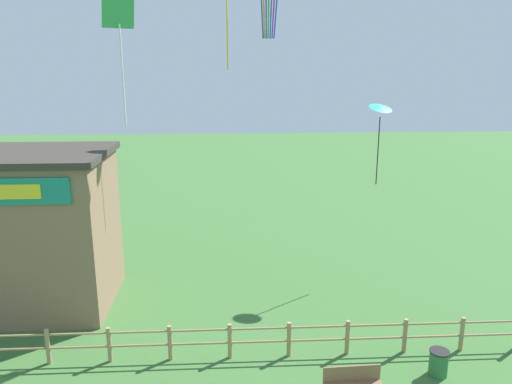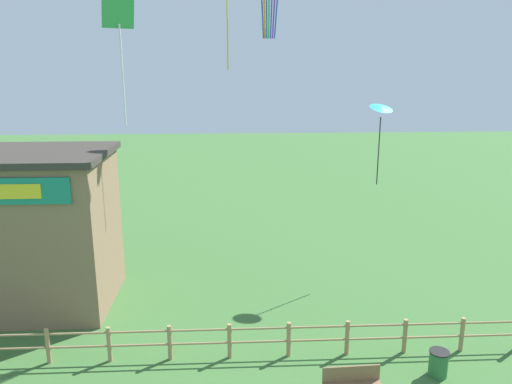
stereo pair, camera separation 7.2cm
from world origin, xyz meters
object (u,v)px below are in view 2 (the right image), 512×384
(park_bench_near_fence, at_px, (352,382))
(trash_bin, at_px, (438,363))
(kite_green_diamond, at_px, (119,22))
(seaside_building, at_px, (8,230))
(kite_cyan_delta, at_px, (381,112))

(park_bench_near_fence, distance_m, trash_bin, 3.02)
(trash_bin, bearing_deg, kite_green_diamond, 167.99)
(trash_bin, bearing_deg, seaside_building, 159.36)
(park_bench_near_fence, height_order, kite_green_diamond, kite_green_diamond)
(kite_cyan_delta, relative_size, kite_green_diamond, 0.89)
(trash_bin, xyz_separation_m, kite_cyan_delta, (0.19, 7.92, 6.79))
(kite_cyan_delta, height_order, kite_green_diamond, kite_green_diamond)
(park_bench_near_fence, distance_m, kite_green_diamond, 12.04)
(trash_bin, bearing_deg, kite_cyan_delta, 88.64)
(park_bench_near_fence, bearing_deg, seaside_building, 151.30)
(park_bench_near_fence, height_order, trash_bin, park_bench_near_fence)
(park_bench_near_fence, bearing_deg, kite_cyan_delta, 70.98)
(kite_cyan_delta, bearing_deg, seaside_building, -170.80)
(seaside_building, relative_size, park_bench_near_fence, 4.72)
(seaside_building, height_order, trash_bin, seaside_building)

